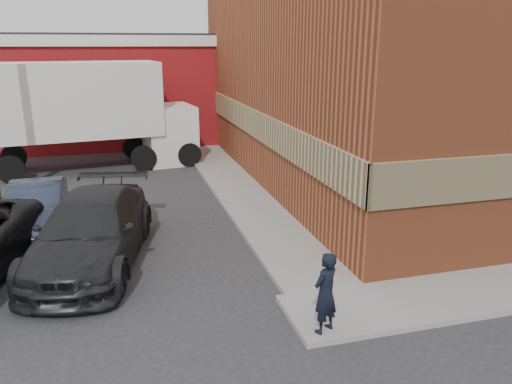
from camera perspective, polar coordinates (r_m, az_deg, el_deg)
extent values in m
plane|color=#28282B|center=(10.74, 4.86, -11.91)|extent=(90.00, 90.00, 0.00)
cube|color=#9F4929|center=(21.42, 18.74, 14.10)|extent=(14.00, 18.00, 9.00)
cube|color=tan|center=(18.68, -0.34, 7.92)|extent=(0.08, 18.16, 1.00)
cube|color=gray|center=(18.95, -2.84, 1.10)|extent=(1.80, 18.00, 0.12)
cube|color=maroon|center=(29.06, -20.99, 10.35)|extent=(16.00, 8.00, 5.00)
cube|color=silver|center=(28.94, -21.57, 15.75)|extent=(16.30, 8.30, 0.50)
cube|color=black|center=(28.95, -21.63, 16.34)|extent=(16.00, 8.00, 0.10)
imported|color=black|center=(9.09, 7.93, -11.34)|extent=(0.66, 0.59, 1.52)
imported|color=#283144|center=(15.38, -23.78, -1.63)|extent=(1.54, 4.15, 1.36)
imported|color=#232426|center=(12.62, -18.29, -4.22)|extent=(3.41, 5.96, 1.63)
cube|color=white|center=(21.92, -20.25, 9.85)|extent=(7.16, 3.58, 2.98)
cube|color=#207840|center=(20.59, -19.91, 8.22)|extent=(6.60, 0.84, 0.92)
cube|color=white|center=(22.78, -8.50, 6.67)|extent=(2.36, 2.76, 2.52)
cylinder|color=black|center=(21.20, -26.22, 2.33)|extent=(1.07, 0.47, 1.03)
cylinder|color=black|center=(23.44, -25.96, 3.59)|extent=(1.07, 0.47, 1.03)
cylinder|color=black|center=(21.43, -12.71, 3.79)|extent=(1.07, 0.47, 1.03)
cylinder|color=black|center=(23.65, -13.71, 4.90)|extent=(1.07, 0.47, 1.03)
cylinder|color=black|center=(21.83, -7.67, 4.28)|extent=(1.07, 0.47, 1.03)
cylinder|color=black|center=(24.01, -9.11, 5.34)|extent=(1.07, 0.47, 1.03)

